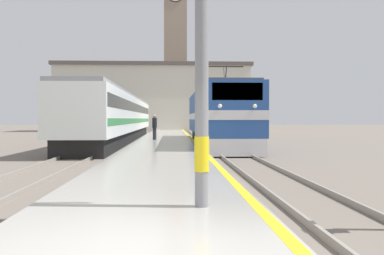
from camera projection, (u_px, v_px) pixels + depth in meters
name	position (u px, v px, depth m)	size (l,w,h in m)	color
ground_plane	(166.00, 142.00, 35.40)	(200.00, 200.00, 0.00)	#70665B
platform	(166.00, 143.00, 30.41)	(4.07, 140.00, 0.32)	#ADA89E
rail_track_near	(216.00, 145.00, 30.56)	(2.83, 140.00, 0.16)	#70665B
rail_track_far	(109.00, 145.00, 30.24)	(2.83, 140.00, 0.16)	#70665B
locomotive_train	(217.00, 117.00, 29.74)	(2.92, 18.97, 4.76)	black
passenger_train	(120.00, 117.00, 36.41)	(2.92, 34.69, 3.63)	black
person_on_platform	(155.00, 126.00, 32.01)	(0.34, 0.34, 1.80)	#23232D
clock_tower	(175.00, 40.00, 72.15)	(4.51, 4.51, 27.27)	gray
station_building	(153.00, 98.00, 65.44)	(27.92, 8.43, 9.69)	beige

